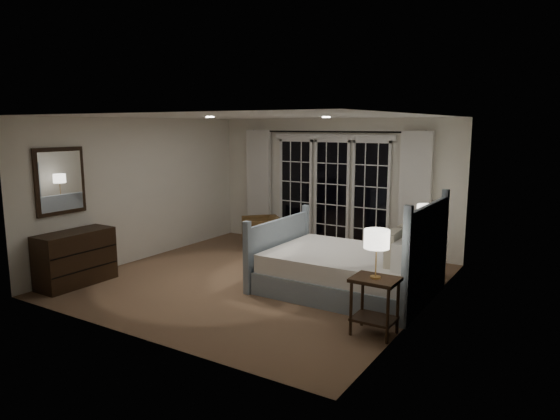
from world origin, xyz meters
The scene contains 20 objects.
floor centered at (0.00, 0.00, 0.00)m, with size 5.00×5.00×0.00m, color brown.
ceiling centered at (0.00, 0.00, 2.50)m, with size 5.00×5.00×0.00m, color white.
wall_left centered at (-2.50, 0.00, 1.25)m, with size 0.02×5.00×2.50m, color white.
wall_right centered at (2.50, 0.00, 1.25)m, with size 0.02×5.00×2.50m, color white.
wall_back centered at (0.00, 2.50, 1.25)m, with size 5.00×0.02×2.50m, color white.
wall_front centered at (0.00, -2.50, 1.25)m, with size 5.00×0.02×2.50m, color white.
french_doors centered at (0.00, 2.46, 1.09)m, with size 2.50×0.04×2.20m.
curtain_rod centered at (0.00, 2.40, 2.25)m, with size 0.03×0.03×3.50m, color black.
curtain_left centered at (-1.65, 2.38, 1.15)m, with size 0.55×0.10×2.25m, color silver.
curtain_right centered at (1.65, 2.38, 1.15)m, with size 0.55×0.10×2.25m, color silver.
downlight_a centered at (0.80, 0.60, 2.49)m, with size 0.12×0.12×0.01m, color white.
downlight_b centered at (-0.60, -0.40, 2.49)m, with size 0.12×0.12×0.01m, color white.
bed centered at (1.41, 0.21, 0.34)m, with size 2.34×1.68×1.37m.
nightstand_left centered at (2.25, -0.99, 0.44)m, with size 0.52×0.41×0.67m.
nightstand_right centered at (2.13, 1.42, 0.39)m, with size 0.45×0.36×0.59m.
lamp_left centered at (2.25, -0.99, 1.11)m, with size 0.29×0.29×0.56m.
lamp_right centered at (2.13, 1.42, 1.06)m, with size 0.30×0.30×0.58m.
armchair centered at (-1.07, 1.64, 0.32)m, with size 0.68×0.70×0.64m, color brown.
dresser centered at (-2.23, -1.64, 0.41)m, with size 0.49×1.15×0.81m.
mirror centered at (-2.47, -1.64, 1.55)m, with size 0.05×0.85×1.00m.
Camera 1 is at (4.21, -6.16, 2.37)m, focal length 32.00 mm.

